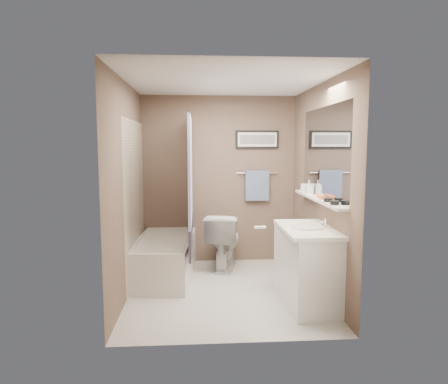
{
  "coord_description": "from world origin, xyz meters",
  "views": [
    {
      "loc": [
        -0.31,
        -4.5,
        1.69
      ],
      "look_at": [
        0.0,
        0.15,
        1.15
      ],
      "focal_mm": 32.0,
      "sensor_mm": 36.0,
      "label": 1
    }
  ],
  "objects": [
    {
      "name": "towel",
      "position": [
        0.55,
        1.2,
        1.12
      ],
      "size": [
        0.34,
        0.05,
        0.44
      ],
      "primitive_type": "cube",
      "color": "#7F97B9",
      "rests_on": "towel_bar"
    },
    {
      "name": "toilet",
      "position": [
        0.05,
        0.88,
        0.39
      ],
      "size": [
        0.59,
        0.84,
        0.78
      ],
      "primitive_type": "imported",
      "rotation": [
        0.0,
        0.0,
        2.91
      ],
      "color": "silver",
      "rests_on": "ground"
    },
    {
      "name": "art_image",
      "position": [
        0.55,
        1.22,
        1.78
      ],
      "size": [
        0.5,
        0.0,
        0.13
      ],
      "primitive_type": "cube",
      "color": "#595959",
      "rests_on": "art_mat"
    },
    {
      "name": "curtain_lower",
      "position": [
        -0.4,
        0.5,
        0.58
      ],
      "size": [
        0.03,
        1.45,
        0.36
      ],
      "primitive_type": "cube",
      "color": "#2A2749",
      "rests_on": "curtain_rod"
    },
    {
      "name": "art_mat",
      "position": [
        0.55,
        1.22,
        1.78
      ],
      "size": [
        0.56,
        0.0,
        0.2
      ],
      "primitive_type": "cube",
      "color": "white",
      "rests_on": "art_frame"
    },
    {
      "name": "bathtub",
      "position": [
        -0.75,
        0.57,
        0.25
      ],
      "size": [
        0.81,
        1.55,
        0.5
      ],
      "primitive_type": "cube",
      "rotation": [
        0.0,
        0.0,
        -0.08
      ],
      "color": "silver",
      "rests_on": "ground"
    },
    {
      "name": "pink_comb",
      "position": [
        1.04,
        0.01,
        1.12
      ],
      "size": [
        0.04,
        0.16,
        0.01
      ],
      "primitive_type": "cube",
      "rotation": [
        0.0,
        0.0,
        -0.09
      ],
      "color": "pink",
      "rests_on": "shelf"
    },
    {
      "name": "curtain_rod",
      "position": [
        -0.4,
        0.5,
        2.05
      ],
      "size": [
        0.02,
        1.55,
        0.02
      ],
      "primitive_type": "cylinder",
      "rotation": [
        1.57,
        0.0,
        0.0
      ],
      "color": "silver",
      "rests_on": "wall_left"
    },
    {
      "name": "shelf",
      "position": [
        1.04,
        -0.15,
        1.1
      ],
      "size": [
        0.12,
        1.6,
        0.03
      ],
      "primitive_type": "cube",
      "color": "silver",
      "rests_on": "wall_right"
    },
    {
      "name": "sink_basin",
      "position": [
        0.83,
        -0.46,
        0.85
      ],
      "size": [
        0.34,
        0.34,
        0.01
      ],
      "primitive_type": "cylinder",
      "color": "silver",
      "rests_on": "countertop"
    },
    {
      "name": "candle_bowl_far",
      "position": [
        1.04,
        -0.5,
        1.14
      ],
      "size": [
        0.09,
        0.09,
        0.04
      ],
      "primitive_type": "cylinder",
      "color": "black",
      "rests_on": "shelf"
    },
    {
      "name": "candle_bowl_near",
      "position": [
        1.04,
        -0.7,
        1.14
      ],
      "size": [
        0.09,
        0.09,
        0.04
      ],
      "primitive_type": "cylinder",
      "color": "black",
      "rests_on": "shelf"
    },
    {
      "name": "wall_right",
      "position": [
        1.08,
        0.0,
        1.2
      ],
      "size": [
        0.04,
        2.5,
        2.4
      ],
      "primitive_type": "cube",
      "color": "brown",
      "rests_on": "ground"
    },
    {
      "name": "wall_front",
      "position": [
        0.0,
        -1.23,
        1.2
      ],
      "size": [
        2.2,
        0.04,
        2.4
      ],
      "primitive_type": "cube",
      "color": "brown",
      "rests_on": "ground"
    },
    {
      "name": "door",
      "position": [
        0.55,
        -1.24,
        1.0
      ],
      "size": [
        0.8,
        0.02,
        2.0
      ],
      "primitive_type": "cube",
      "color": "silver",
      "rests_on": "wall_front"
    },
    {
      "name": "ceiling",
      "position": [
        0.0,
        0.0,
        2.38
      ],
      "size": [
        2.2,
        2.5,
        0.04
      ],
      "primitive_type": "cube",
      "color": "silver",
      "rests_on": "wall_back"
    },
    {
      "name": "towel_bar",
      "position": [
        0.55,
        1.22,
        1.3
      ],
      "size": [
        0.6,
        0.02,
        0.02
      ],
      "primitive_type": "cylinder",
      "rotation": [
        0.0,
        1.57,
        0.0
      ],
      "color": "silver",
      "rests_on": "wall_back"
    },
    {
      "name": "hair_brush_front",
      "position": [
        1.04,
        -0.23,
        1.14
      ],
      "size": [
        0.06,
        0.22,
        0.04
      ],
      "primitive_type": "cylinder",
      "rotation": [
        1.57,
        0.0,
        -0.08
      ],
      "color": "#E15B1F",
      "rests_on": "shelf"
    },
    {
      "name": "door_handle",
      "position": [
        0.22,
        -1.19,
        1.0
      ],
      "size": [
        0.1,
        0.02,
        0.02
      ],
      "primitive_type": "cylinder",
      "rotation": [
        0.0,
        1.57,
        0.0
      ],
      "color": "silver",
      "rests_on": "door"
    },
    {
      "name": "art_frame",
      "position": [
        0.55,
        1.23,
        1.78
      ],
      "size": [
        0.62,
        0.02,
        0.26
      ],
      "primitive_type": "cube",
      "color": "black",
      "rests_on": "wall_back"
    },
    {
      "name": "mirror",
      "position": [
        1.09,
        -0.15,
        1.62
      ],
      "size": [
        0.02,
        1.6,
        1.0
      ],
      "primitive_type": "cube",
      "color": "silver",
      "rests_on": "wall_right"
    },
    {
      "name": "faucet_spout",
      "position": [
        1.03,
        -0.46,
        0.89
      ],
      "size": [
        0.02,
        0.02,
        0.1
      ],
      "primitive_type": "cylinder",
      "color": "white",
      "rests_on": "countertop"
    },
    {
      "name": "wall_back",
      "position": [
        0.0,
        1.23,
        1.2
      ],
      "size": [
        2.2,
        0.04,
        2.4
      ],
      "primitive_type": "cube",
      "color": "brown",
      "rests_on": "ground"
    },
    {
      "name": "curtain_upper",
      "position": [
        -0.4,
        0.5,
        1.4
      ],
      "size": [
        0.03,
        1.45,
        1.28
      ],
      "primitive_type": "cube",
      "color": "white",
      "rests_on": "curtain_rod"
    },
    {
      "name": "glass_jar",
      "position": [
        1.04,
        0.45,
        1.17
      ],
      "size": [
        0.08,
        0.08,
        0.1
      ],
      "primitive_type": "cylinder",
      "color": "silver",
      "rests_on": "shelf"
    },
    {
      "name": "ground",
      "position": [
        0.0,
        0.0,
        0.0
      ],
      "size": [
        2.5,
        2.5,
        0.0
      ],
      "primitive_type": "plane",
      "color": "beige",
      "rests_on": "ground"
    },
    {
      "name": "tile_surround",
      "position": [
        -1.09,
        0.5,
        1.0
      ],
      "size": [
        0.02,
        1.55,
        2.0
      ],
      "primitive_type": "cube",
      "color": "#C5B395",
      "rests_on": "wall_left"
    },
    {
      "name": "wall_left",
      "position": [
        -1.08,
        0.0,
        1.2
      ],
      "size": [
        0.04,
        2.5,
        2.4
      ],
      "primitive_type": "cube",
      "color": "brown",
      "rests_on": "ground"
    },
    {
      "name": "faucet_knob",
      "position": [
        1.03,
        -0.36,
        0.87
      ],
      "size": [
        0.05,
        0.05,
        0.05
      ],
      "primitive_type": "sphere",
      "color": "silver",
      "rests_on": "countertop"
    },
    {
      "name": "soap_bottle",
      "position": [
        1.04,
        0.22,
        1.2
      ],
      "size": [
        0.07,
        0.08,
        0.16
      ],
      "primitive_type": "imported",
      "rotation": [
        0.0,
        0.0,
        -0.03
      ],
      "color": "#999999",
      "rests_on": "shelf"
    },
    {
      "name": "vanity",
      "position": [
        0.85,
        -0.46,
        0.4
      ],
      "size": [
        0.56,
        0.93,
        0.8
      ],
      "primitive_type": "cube",
      "rotation": [
        0.0,
        0.0,
        0.06
      ],
      "color": "white",
      "rests_on": "ground"
    },
    {
      "name": "tub_rim",
      "position": [
        -0.75,
        0.57,
        0.5
      ],
      "size": [
        0.56,
        1.36,
        0.02
      ],
      "primitive_type": "cube",
      "color": "beige",
      "rests_on": "bathtub"
    },
    {
      "name": "countertop",
      "position": [
        0.84,
        -0.46,
        0.82
      ],
      "size": [
        0.54,
        0.96,
        0.04
      ],
      "primitive_type": "cube",
      "color": "white",
      "rests_on": "vanity"
    }
  ]
}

